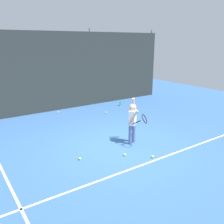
{
  "coord_description": "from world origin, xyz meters",
  "views": [
    {
      "loc": [
        -3.74,
        -5.33,
        2.94
      ],
      "look_at": [
        0.27,
        0.54,
        0.85
      ],
      "focal_mm": 39.02,
      "sensor_mm": 36.0,
      "label": 1
    }
  ],
  "objects_px": {
    "water_bottle": "(120,103)",
    "tennis_ball_0": "(153,157)",
    "tennis_ball_3": "(106,113)",
    "tennis_ball_4": "(80,159)",
    "tennis_player": "(133,120)",
    "tennis_ball_2": "(125,155)",
    "tennis_ball_1": "(58,112)"
  },
  "relations": [
    {
      "from": "water_bottle",
      "to": "tennis_ball_0",
      "type": "xyz_separation_m",
      "value": [
        -2.44,
        -4.75,
        -0.08
      ]
    },
    {
      "from": "tennis_ball_3",
      "to": "tennis_ball_4",
      "type": "relative_size",
      "value": 1.0
    },
    {
      "from": "tennis_ball_0",
      "to": "tennis_ball_3",
      "type": "height_order",
      "value": "same"
    },
    {
      "from": "tennis_player",
      "to": "tennis_ball_2",
      "type": "distance_m",
      "value": 1.12
    },
    {
      "from": "tennis_ball_2",
      "to": "tennis_ball_3",
      "type": "height_order",
      "value": "same"
    },
    {
      "from": "tennis_ball_0",
      "to": "tennis_ball_4",
      "type": "relative_size",
      "value": 1.0
    },
    {
      "from": "tennis_player",
      "to": "water_bottle",
      "type": "height_order",
      "value": "tennis_player"
    },
    {
      "from": "tennis_ball_2",
      "to": "tennis_ball_3",
      "type": "distance_m",
      "value": 3.98
    },
    {
      "from": "water_bottle",
      "to": "tennis_ball_4",
      "type": "xyz_separation_m",
      "value": [
        -4.06,
        -3.78,
        -0.08
      ]
    },
    {
      "from": "water_bottle",
      "to": "tennis_ball_3",
      "type": "xyz_separation_m",
      "value": [
        -1.23,
        -0.67,
        -0.08
      ]
    },
    {
      "from": "water_bottle",
      "to": "tennis_ball_2",
      "type": "xyz_separation_m",
      "value": [
        -2.97,
        -4.25,
        -0.08
      ]
    },
    {
      "from": "water_bottle",
      "to": "tennis_ball_1",
      "type": "height_order",
      "value": "water_bottle"
    },
    {
      "from": "tennis_ball_1",
      "to": "tennis_ball_3",
      "type": "distance_m",
      "value": 2.04
    },
    {
      "from": "tennis_ball_1",
      "to": "tennis_ball_3",
      "type": "bearing_deg",
      "value": -35.87
    },
    {
      "from": "water_bottle",
      "to": "tennis_ball_2",
      "type": "distance_m",
      "value": 5.18
    },
    {
      "from": "tennis_player",
      "to": "tennis_ball_3",
      "type": "height_order",
      "value": "tennis_player"
    },
    {
      "from": "tennis_ball_0",
      "to": "tennis_ball_4",
      "type": "xyz_separation_m",
      "value": [
        -1.62,
        0.97,
        0.0
      ]
    },
    {
      "from": "tennis_ball_1",
      "to": "tennis_ball_2",
      "type": "xyz_separation_m",
      "value": [
        -0.09,
        -4.77,
        0.0
      ]
    },
    {
      "from": "water_bottle",
      "to": "tennis_ball_0",
      "type": "relative_size",
      "value": 3.33
    },
    {
      "from": "tennis_player",
      "to": "tennis_ball_0",
      "type": "distance_m",
      "value": 1.26
    },
    {
      "from": "tennis_ball_0",
      "to": "tennis_ball_3",
      "type": "bearing_deg",
      "value": 73.5
    },
    {
      "from": "tennis_ball_0",
      "to": "tennis_ball_1",
      "type": "bearing_deg",
      "value": 94.81
    },
    {
      "from": "tennis_ball_0",
      "to": "tennis_ball_3",
      "type": "xyz_separation_m",
      "value": [
        1.21,
        4.08,
        0.0
      ]
    },
    {
      "from": "tennis_ball_2",
      "to": "tennis_ball_4",
      "type": "distance_m",
      "value": 1.18
    },
    {
      "from": "tennis_ball_1",
      "to": "tennis_ball_4",
      "type": "relative_size",
      "value": 1.0
    },
    {
      "from": "tennis_ball_1",
      "to": "tennis_ball_3",
      "type": "height_order",
      "value": "same"
    },
    {
      "from": "water_bottle",
      "to": "tennis_ball_4",
      "type": "relative_size",
      "value": 3.33
    },
    {
      "from": "tennis_ball_0",
      "to": "tennis_ball_3",
      "type": "distance_m",
      "value": 4.25
    },
    {
      "from": "tennis_ball_0",
      "to": "water_bottle",
      "type": "bearing_deg",
      "value": 62.85
    },
    {
      "from": "tennis_player",
      "to": "tennis_ball_2",
      "type": "bearing_deg",
      "value": -179.51
    },
    {
      "from": "tennis_ball_1",
      "to": "tennis_ball_4",
      "type": "distance_m",
      "value": 4.46
    },
    {
      "from": "water_bottle",
      "to": "tennis_ball_0",
      "type": "bearing_deg",
      "value": -117.15
    }
  ]
}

